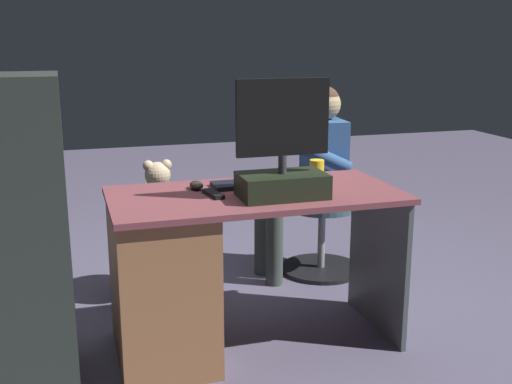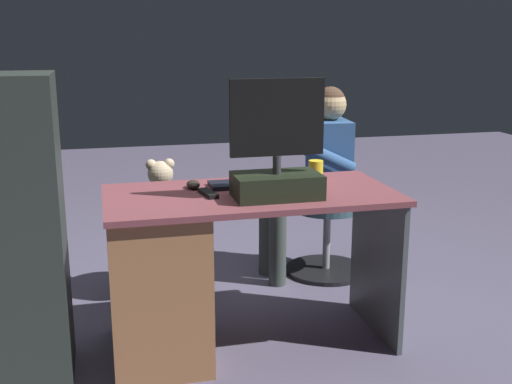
{
  "view_description": "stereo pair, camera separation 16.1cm",
  "coord_description": "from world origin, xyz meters",
  "px_view_note": "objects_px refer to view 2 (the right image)",
  "views": [
    {
      "loc": [
        0.78,
        3.03,
        1.4
      ],
      "look_at": [
        -0.11,
        0.09,
        0.63
      ],
      "focal_mm": 44.83,
      "sensor_mm": 36.0,
      "label": 1
    },
    {
      "loc": [
        0.63,
        3.08,
        1.4
      ],
      "look_at": [
        -0.11,
        0.09,
        0.63
      ],
      "focal_mm": 44.83,
      "sensor_mm": 36.0,
      "label": 2
    }
  ],
  "objects_px": {
    "teddy_bear": "(161,189)",
    "desk": "(179,271)",
    "office_chair_teddy": "(163,246)",
    "keyboard": "(255,183)",
    "visitor_chair": "(327,229)",
    "cup": "(316,170)",
    "computer_mouse": "(193,184)",
    "person": "(316,167)",
    "tv_remote": "(208,193)",
    "monitor": "(277,166)"
  },
  "relations": [
    {
      "from": "visitor_chair",
      "to": "tv_remote",
      "type": "bearing_deg",
      "value": 42.8
    },
    {
      "from": "monitor",
      "to": "tv_remote",
      "type": "distance_m",
      "value": 0.32
    },
    {
      "from": "cup",
      "to": "office_chair_teddy",
      "type": "bearing_deg",
      "value": -37.79
    },
    {
      "from": "desk",
      "to": "person",
      "type": "height_order",
      "value": "person"
    },
    {
      "from": "tv_remote",
      "to": "computer_mouse",
      "type": "bearing_deg",
      "value": -83.74
    },
    {
      "from": "office_chair_teddy",
      "to": "keyboard",
      "type": "bearing_deg",
      "value": 123.77
    },
    {
      "from": "teddy_bear",
      "to": "desk",
      "type": "bearing_deg",
      "value": 90.12
    },
    {
      "from": "keyboard",
      "to": "office_chair_teddy",
      "type": "distance_m",
      "value": 0.82
    },
    {
      "from": "teddy_bear",
      "to": "keyboard",
      "type": "bearing_deg",
      "value": 123.3
    },
    {
      "from": "desk",
      "to": "visitor_chair",
      "type": "distance_m",
      "value": 1.25
    },
    {
      "from": "computer_mouse",
      "to": "visitor_chair",
      "type": "bearing_deg",
      "value": -144.29
    },
    {
      "from": "desk",
      "to": "teddy_bear",
      "type": "height_order",
      "value": "teddy_bear"
    },
    {
      "from": "keyboard",
      "to": "tv_remote",
      "type": "bearing_deg",
      "value": 28.17
    },
    {
      "from": "teddy_bear",
      "to": "visitor_chair",
      "type": "distance_m",
      "value": 1.03
    },
    {
      "from": "computer_mouse",
      "to": "office_chair_teddy",
      "type": "height_order",
      "value": "computer_mouse"
    },
    {
      "from": "person",
      "to": "office_chair_teddy",
      "type": "bearing_deg",
      "value": 4.68
    },
    {
      "from": "desk",
      "to": "teddy_bear",
      "type": "bearing_deg",
      "value": -89.88
    },
    {
      "from": "visitor_chair",
      "to": "teddy_bear",
      "type": "bearing_deg",
      "value": 4.1
    },
    {
      "from": "keyboard",
      "to": "visitor_chair",
      "type": "bearing_deg",
      "value": -132.71
    },
    {
      "from": "computer_mouse",
      "to": "teddy_bear",
      "type": "bearing_deg",
      "value": -80.43
    },
    {
      "from": "desk",
      "to": "keyboard",
      "type": "height_order",
      "value": "keyboard"
    },
    {
      "from": "monitor",
      "to": "keyboard",
      "type": "relative_size",
      "value": 1.19
    },
    {
      "from": "cup",
      "to": "person",
      "type": "xyz_separation_m",
      "value": [
        -0.21,
        -0.6,
        -0.12
      ]
    },
    {
      "from": "keyboard",
      "to": "computer_mouse",
      "type": "relative_size",
      "value": 4.38
    },
    {
      "from": "monitor",
      "to": "computer_mouse",
      "type": "distance_m",
      "value": 0.42
    },
    {
      "from": "computer_mouse",
      "to": "tv_remote",
      "type": "bearing_deg",
      "value": 106.92
    },
    {
      "from": "computer_mouse",
      "to": "person",
      "type": "bearing_deg",
      "value": -141.92
    },
    {
      "from": "cup",
      "to": "computer_mouse",
      "type": "bearing_deg",
      "value": 2.3
    },
    {
      "from": "monitor",
      "to": "office_chair_teddy",
      "type": "relative_size",
      "value": 1.0
    },
    {
      "from": "monitor",
      "to": "teddy_bear",
      "type": "xyz_separation_m",
      "value": [
        0.42,
        -0.81,
        -0.27
      ]
    },
    {
      "from": "keyboard",
      "to": "office_chair_teddy",
      "type": "relative_size",
      "value": 0.84
    },
    {
      "from": "monitor",
      "to": "teddy_bear",
      "type": "height_order",
      "value": "monitor"
    },
    {
      "from": "computer_mouse",
      "to": "visitor_chair",
      "type": "height_order",
      "value": "computer_mouse"
    },
    {
      "from": "teddy_bear",
      "to": "person",
      "type": "relative_size",
      "value": 0.27
    },
    {
      "from": "desk",
      "to": "tv_remote",
      "type": "relative_size",
      "value": 8.49
    },
    {
      "from": "cup",
      "to": "tv_remote",
      "type": "height_order",
      "value": "cup"
    },
    {
      "from": "visitor_chair",
      "to": "person",
      "type": "relative_size",
      "value": 0.44
    },
    {
      "from": "desk",
      "to": "office_chair_teddy",
      "type": "relative_size",
      "value": 2.54
    },
    {
      "from": "teddy_bear",
      "to": "person",
      "type": "distance_m",
      "value": 0.9
    },
    {
      "from": "keyboard",
      "to": "desk",
      "type": "bearing_deg",
      "value": 17.9
    },
    {
      "from": "tv_remote",
      "to": "cup",
      "type": "bearing_deg",
      "value": -173.74
    },
    {
      "from": "person",
      "to": "cup",
      "type": "bearing_deg",
      "value": 70.66
    },
    {
      "from": "monitor",
      "to": "visitor_chair",
      "type": "relative_size",
      "value": 1.04
    },
    {
      "from": "computer_mouse",
      "to": "tv_remote",
      "type": "height_order",
      "value": "computer_mouse"
    },
    {
      "from": "keyboard",
      "to": "person",
      "type": "relative_size",
      "value": 0.38
    },
    {
      "from": "keyboard",
      "to": "cup",
      "type": "xyz_separation_m",
      "value": [
        -0.3,
        -0.04,
        0.04
      ]
    },
    {
      "from": "visitor_chair",
      "to": "computer_mouse",
      "type": "bearing_deg",
      "value": 35.71
    },
    {
      "from": "monitor",
      "to": "person",
      "type": "distance_m",
      "value": 1.01
    },
    {
      "from": "person",
      "to": "computer_mouse",
      "type": "bearing_deg",
      "value": 38.08
    },
    {
      "from": "tv_remote",
      "to": "visitor_chair",
      "type": "bearing_deg",
      "value": -147.87
    }
  ]
}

